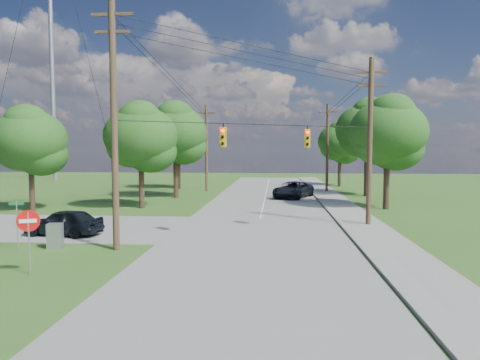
# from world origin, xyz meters

# --- Properties ---
(ground) EXTENTS (140.00, 140.00, 0.00)m
(ground) POSITION_xyz_m (0.00, 0.00, 0.00)
(ground) COLOR #345C1E
(ground) RESTS_ON ground
(main_road) EXTENTS (10.00, 100.00, 0.03)m
(main_road) POSITION_xyz_m (2.00, 5.00, 0.01)
(main_road) COLOR gray
(main_road) RESTS_ON ground
(sidewalk_east) EXTENTS (2.60, 100.00, 0.12)m
(sidewalk_east) POSITION_xyz_m (8.70, 5.00, 0.06)
(sidewalk_east) COLOR gray
(sidewalk_east) RESTS_ON ground
(pole_sw) EXTENTS (2.00, 0.32, 12.00)m
(pole_sw) POSITION_xyz_m (-4.60, 0.40, 6.23)
(pole_sw) COLOR brown
(pole_sw) RESTS_ON ground
(pole_ne) EXTENTS (2.00, 0.32, 10.50)m
(pole_ne) POSITION_xyz_m (8.90, 8.00, 5.47)
(pole_ne) COLOR brown
(pole_ne) RESTS_ON ground
(pole_north_e) EXTENTS (2.00, 0.32, 10.00)m
(pole_north_e) POSITION_xyz_m (8.90, 30.00, 5.13)
(pole_north_e) COLOR brown
(pole_north_e) RESTS_ON ground
(pole_north_w) EXTENTS (2.00, 0.32, 10.00)m
(pole_north_w) POSITION_xyz_m (-5.00, 30.00, 5.13)
(pole_north_w) COLOR brown
(pole_north_w) RESTS_ON ground
(power_lines) EXTENTS (13.93, 29.62, 4.93)m
(power_lines) POSITION_xyz_m (1.50, 11.54, 9.15)
(power_lines) COLOR black
(power_lines) RESTS_ON ground
(traffic_signals) EXTENTS (4.91, 3.27, 1.05)m
(traffic_signals) POSITION_xyz_m (2.55, 4.43, 5.50)
(traffic_signals) COLOR gold
(traffic_signals) RESTS_ON ground
(radio_mast) EXTENTS (0.70, 0.70, 45.00)m
(radio_mast) POSITION_xyz_m (-32.00, 46.00, 22.50)
(radio_mast) COLOR #939698
(radio_mast) RESTS_ON ground
(tree_w_near) EXTENTS (6.00, 6.00, 8.40)m
(tree_w_near) POSITION_xyz_m (-8.00, 15.00, 5.92)
(tree_w_near) COLOR #423221
(tree_w_near) RESTS_ON ground
(tree_w_mid) EXTENTS (6.40, 6.40, 9.22)m
(tree_w_mid) POSITION_xyz_m (-7.00, 23.00, 6.58)
(tree_w_mid) COLOR #423221
(tree_w_mid) RESTS_ON ground
(tree_w_far) EXTENTS (6.00, 6.00, 8.73)m
(tree_w_far) POSITION_xyz_m (-9.00, 33.00, 6.25)
(tree_w_far) COLOR #423221
(tree_w_far) RESTS_ON ground
(tree_e_near) EXTENTS (6.20, 6.20, 8.81)m
(tree_e_near) POSITION_xyz_m (12.00, 16.00, 6.25)
(tree_e_near) COLOR #423221
(tree_e_near) RESTS_ON ground
(tree_e_mid) EXTENTS (6.60, 6.60, 9.64)m
(tree_e_mid) POSITION_xyz_m (12.50, 26.00, 6.91)
(tree_e_mid) COLOR #423221
(tree_e_mid) RESTS_ON ground
(tree_e_far) EXTENTS (5.80, 5.80, 8.32)m
(tree_e_far) POSITION_xyz_m (11.50, 38.00, 5.92)
(tree_e_far) COLOR #423221
(tree_e_far) RESTS_ON ground
(tree_cross_n) EXTENTS (5.60, 5.60, 7.91)m
(tree_cross_n) POSITION_xyz_m (-16.00, 12.50, 5.59)
(tree_cross_n) COLOR #423221
(tree_cross_n) RESTS_ON ground
(car_cross_dark) EXTENTS (4.52, 2.28, 1.48)m
(car_cross_dark) POSITION_xyz_m (-8.78, 3.41, 0.77)
(car_cross_dark) COLOR black
(car_cross_dark) RESTS_ON cross_road
(car_main_north) EXTENTS (4.78, 6.37, 1.61)m
(car_main_north) POSITION_xyz_m (4.81, 23.60, 0.83)
(car_main_north) COLOR black
(car_main_north) RESTS_ON main_road
(control_cabinet) EXTENTS (0.76, 0.60, 1.24)m
(control_cabinet) POSITION_xyz_m (-7.66, 0.37, 0.62)
(control_cabinet) COLOR #939698
(control_cabinet) RESTS_ON ground
(do_not_enter_sign) EXTENTS (0.79, 0.35, 2.53)m
(do_not_enter_sign) POSITION_xyz_m (-6.34, -4.00, 1.83)
(do_not_enter_sign) COLOR #939698
(do_not_enter_sign) RESTS_ON ground
(street_name_sign) EXTENTS (0.70, 0.14, 2.35)m
(street_name_sign) POSITION_xyz_m (-9.27, -0.11, 1.53)
(street_name_sign) COLOR #939698
(street_name_sign) RESTS_ON ground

